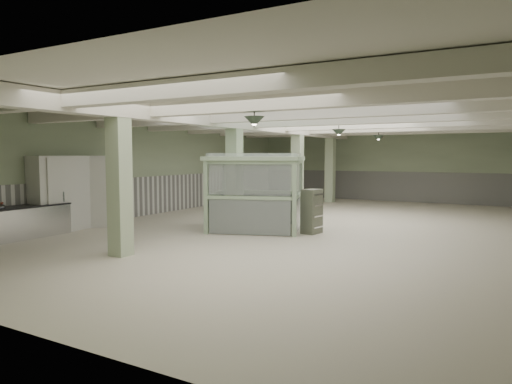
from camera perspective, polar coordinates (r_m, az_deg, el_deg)
The scene contains 26 objects.
floor at distance 14.80m, azimuth 7.66°, elevation -4.48°, with size 20.00×20.00×0.00m, color beige.
ceiling at distance 14.67m, azimuth 7.82°, elevation 9.54°, with size 14.00×20.00×0.02m, color beige.
wall_back at distance 24.20m, azimuth 16.47°, elevation 3.17°, with size 14.00×0.02×3.60m, color #9FB18E.
wall_front at distance 6.47m, azimuth -26.77°, elevation -0.55°, with size 14.00×0.02×3.60m, color #9FB18E.
wall_left at distance 18.38m, azimuth -13.04°, elevation 2.85°, with size 0.02×20.00×3.60m, color #9FB18E.
wainscot_left at distance 18.42m, azimuth -12.92°, elevation -0.42°, with size 0.05×19.90×1.50m, color silver.
wainscot_back at distance 24.23m, azimuth 16.40°, elevation 0.69°, with size 13.90×0.05×1.50m, color silver.
girder at distance 15.74m, azimuth -0.79°, elevation 8.44°, with size 0.45×19.90×0.40m, color silver.
beam_a at distance 8.19m, azimuth -12.22°, elevation 12.18°, with size 13.90×0.35×0.32m, color silver.
beam_b at distance 10.19m, azimuth -2.71°, elevation 10.76°, with size 13.90×0.35×0.32m, color silver.
beam_c at distance 12.37m, azimuth 3.51°, elevation 9.67°, with size 13.90×0.35×0.32m, color silver.
beam_d at distance 14.66m, azimuth 7.81°, elevation 8.84°, with size 13.90×0.35×0.32m, color silver.
beam_e at distance 17.00m, azimuth 10.92°, elevation 8.21°, with size 13.90×0.35×0.32m, color silver.
beam_f at distance 19.38m, azimuth 13.27°, elevation 7.72°, with size 13.90×0.35×0.32m, color silver.
beam_g at distance 21.79m, azimuth 15.10°, elevation 7.32°, with size 13.90×0.35×0.32m, color silver.
column_a at distance 10.94m, azimuth -16.71°, elevation 1.65°, with size 0.42×0.42×3.60m, color #AEC29C.
column_b at distance 14.86m, azimuth -2.71°, elevation 2.57°, with size 0.42×0.42×3.60m, color #AEC29C.
column_c at distance 19.28m, azimuth 5.18°, elevation 3.02°, with size 0.42×0.42×3.60m, color #AEC29C.
column_d at distance 22.99m, azimuth 9.26°, elevation 3.23°, with size 0.42×0.42×3.60m, color #AEC29C.
pendant_front at distance 9.90m, azimuth -0.22°, elevation 8.80°, with size 0.44×0.44×0.22m, color #2F3E30.
pendant_mid at distance 14.93m, azimuth 10.30°, elevation 7.31°, with size 0.44×0.44×0.22m, color #2F3E30.
pendant_back at distance 19.72m, azimuth 15.06°, elevation 6.55°, with size 0.44×0.44×0.22m, color #2F3E30.
pitcher_near at distance 14.77m, azimuth -24.50°, elevation -0.79°, with size 0.20×0.23×0.29m, color silver, non-canonical shape.
walkin_cooler at distance 15.39m, azimuth -22.00°, elevation 0.13°, with size 1.19×2.65×2.43m.
guard_booth at distance 14.21m, azimuth 0.01°, elevation 1.67°, with size 3.49×3.22×2.39m.
filing_cabinet at distance 13.69m, azimuth 6.98°, elevation -2.42°, with size 0.43×0.61×1.32m, color #5F6453.
Camera 1 is at (5.35, -13.60, 2.33)m, focal length 32.00 mm.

